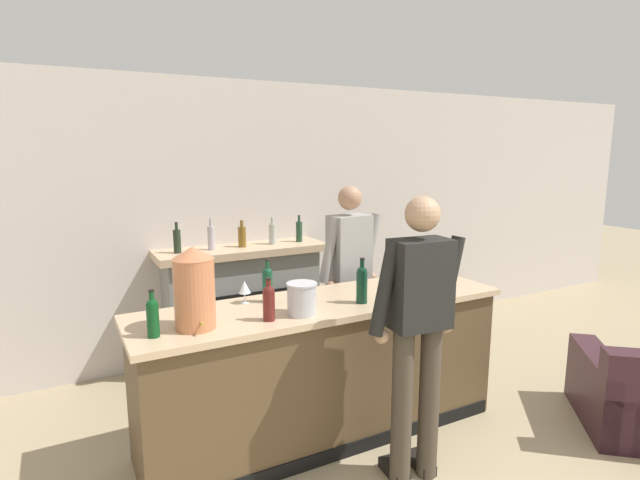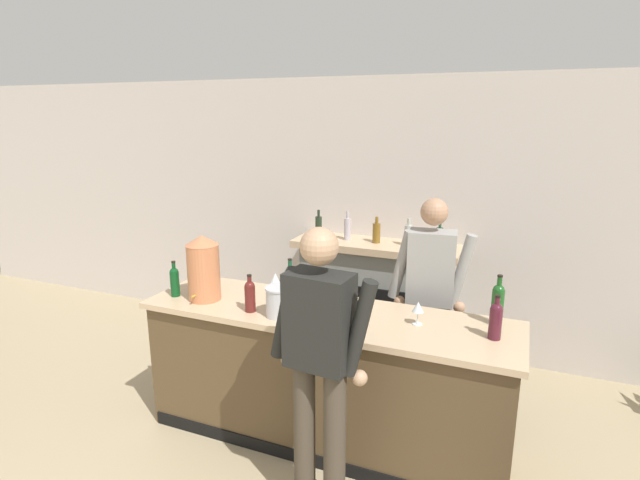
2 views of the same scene
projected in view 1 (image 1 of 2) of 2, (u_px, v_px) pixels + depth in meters
The scene contains 16 objects.
wall_back_panel at pixel (236, 221), 5.02m from camera, with size 12.00×0.07×2.75m.
bar_counter at pixel (324, 368), 3.63m from camera, with size 2.70×0.74×1.02m.
fireplace_stone at pixel (243, 303), 4.91m from camera, with size 1.64×0.52×1.45m.
potted_plant_corner at pixel (461, 305), 5.97m from camera, with size 0.37×0.37×0.61m.
person_customer at pixel (418, 328), 3.03m from camera, with size 0.66×0.33×1.81m.
person_bartender at pixel (349, 275), 4.41m from camera, with size 0.66×0.34×1.78m.
copper_dispenser at pixel (194, 288), 2.96m from camera, with size 0.25×0.28×0.50m.
ice_bucket_steel at pixel (302, 299), 3.23m from camera, with size 0.20×0.20×0.21m.
wine_bottle_cabernet_heavy at pixel (269, 301), 3.12m from camera, with size 0.08×0.08×0.27m.
wine_bottle_port_short at pixel (447, 266), 4.04m from camera, with size 0.08×0.08×0.29m.
wine_bottle_chardonnay_pale at pixel (428, 257), 4.24m from camera, with size 0.08×0.08×0.35m.
wine_bottle_merlot_tall at pixel (153, 316), 2.84m from camera, with size 0.07×0.07×0.28m.
wine_bottle_burgundy_dark at pixel (267, 283), 3.50m from camera, with size 0.07×0.07×0.31m.
wine_bottle_riesling_slim at pixel (362, 283), 3.47m from camera, with size 0.08×0.08×0.32m.
wine_glass_by_dispenser at pixel (396, 273), 3.85m from camera, with size 0.08×0.08×0.16m.
wine_glass_back_row at pixel (245, 288), 3.47m from camera, with size 0.09×0.09×0.16m.
Camera 1 is at (-1.59, -0.45, 2.08)m, focal length 28.00 mm.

